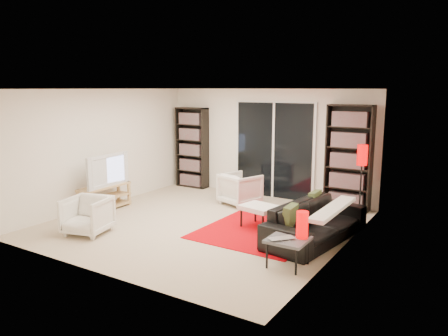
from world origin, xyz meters
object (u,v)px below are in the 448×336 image
Objects in this scene: bookshelf_left at (192,148)px; tv_stand at (105,197)px; ottoman at (259,208)px; sofa at (316,222)px; side_table at (288,241)px; armchair_front at (87,215)px; floor_lamp at (362,163)px; bookshelf_right at (349,158)px; armchair_back at (240,189)px.

tv_stand is (-0.25, -2.64, -0.71)m from bookshelf_left.
bookshelf_left is at bearing 145.42° from ottoman.
sofa is 3.95× the size of side_table.
armchair_front is at bearing 125.46° from sofa.
bookshelf_left is at bearing 172.88° from floor_lamp.
side_table is (1.12, -1.29, 0.01)m from ottoman.
side_table is at bearing -86.98° from bookshelf_right.
bookshelf_left reaches higher than sofa.
tv_stand is 1.64× the size of armchair_front.
armchair_front is at bearing 85.73° from armchair_back.
ottoman is (-0.94, -2.00, -0.70)m from bookshelf_right.
armchair_front is at bearing -171.31° from side_table.
armchair_back is at bearing 67.68° from sofa.
armchair_back is 0.52× the size of floor_lamp.
side_table is (2.18, -2.47, 0.03)m from armchair_back.
armchair_back reaches higher than ottoman.
floor_lamp is at bearing -7.12° from bookshelf_left.
ottoman is at bearing 150.19° from armchair_back.
armchair_front is at bearing -130.30° from bookshelf_right.
bookshelf_right reaches higher than armchair_front.
sofa is 2.89× the size of armchair_back.
tv_stand is 0.81× the size of floor_lamp.
bookshelf_right is at bearing 93.02° from side_table.
tv_stand is at bearing 58.95° from armchair_back.
bookshelf_left is 2.74m from tv_stand.
armchair_back is 1.59m from ottoman.
floor_lamp is (2.41, 0.30, 0.74)m from armchair_back.
bookshelf_left is 0.93× the size of sofa.
armchair_back is (-2.13, 1.25, 0.02)m from sofa.
tv_stand reaches higher than ottoman.
bookshelf_left is at bearing 84.91° from armchair_front.
armchair_front reaches higher than side_table.
bookshelf_right is 3.06× the size of ottoman.
floor_lamp is (4.50, 2.11, 0.80)m from tv_stand.
armchair_front reaches higher than ottoman.
armchair_back is (1.84, -0.83, -0.64)m from bookshelf_left.
armchair_front reaches higher than sofa.
armchair_back is (-2.01, -0.83, -0.72)m from bookshelf_right.
tv_stand is 2.77m from armchair_back.
bookshelf_right is 0.66m from floor_lamp.
ottoman is (-1.07, 0.08, 0.04)m from sofa.
sofa is at bearing -27.63° from bookshelf_left.
armchair_back is at bearing 40.87° from tv_stand.
bookshelf_right is 5.06m from armchair_front.
bookshelf_left is at bearing -6.09° from armchair_back.
ottoman is 1.71m from side_table.
bookshelf_right is at bearing 35.48° from armchair_front.
armchair_front is (0.86, -1.18, 0.05)m from tv_stand.
armchair_back reaches higher than sofa.
bookshelf_right is 4.94m from tv_stand.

